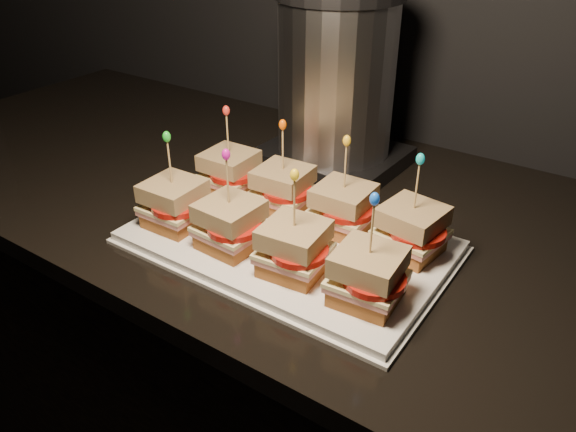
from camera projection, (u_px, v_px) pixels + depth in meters
The scene contains 62 objects.
granite_slab at pixel (462, 261), 0.86m from camera, with size 2.50×0.74×0.03m, color black.
platter at pixel (288, 242), 0.86m from camera, with size 0.47×0.29×0.02m, color white.
platter_rim at pixel (288, 245), 0.86m from camera, with size 0.48×0.30×0.01m, color white.
sandwich_0_bread_bot at pixel (230, 185), 0.98m from camera, with size 0.08×0.08×0.02m, color brown.
sandwich_0_ham at pixel (230, 178), 0.97m from camera, with size 0.09×0.08×0.01m, color #C0665A.
sandwich_0_cheese at pixel (230, 174), 0.97m from camera, with size 0.09×0.09×0.01m, color beige.
sandwich_0_tomato at pixel (233, 173), 0.95m from camera, with size 0.08×0.08×0.01m, color #AB150C.
sandwich_0_bread_top at pixel (229, 160), 0.96m from camera, with size 0.08×0.08×0.03m, color #5F3116.
sandwich_0_pick at pixel (228, 136), 0.93m from camera, with size 0.00×0.00×0.09m, color tan.
sandwich_0_frill at pixel (226, 111), 0.91m from camera, with size 0.01×0.01×0.02m, color red.
sandwich_1_bread_bot at pixel (283, 203), 0.93m from camera, with size 0.08×0.08×0.02m, color brown.
sandwich_1_ham at pixel (283, 195), 0.92m from camera, with size 0.09×0.08×0.01m, color #C0665A.
sandwich_1_cheese at pixel (283, 191), 0.91m from camera, with size 0.09×0.09×0.01m, color beige.
sandwich_1_tomato at pixel (287, 190), 0.90m from camera, with size 0.08×0.08×0.01m, color #AB150C.
sandwich_1_bread_top at pixel (283, 177), 0.90m from camera, with size 0.08×0.08×0.03m, color #5F3116.
sandwich_1_pick at pixel (283, 152), 0.88m from camera, with size 0.00×0.00×0.09m, color tan.
sandwich_1_frill at pixel (283, 125), 0.86m from camera, with size 0.01×0.01×0.02m, color #E75204.
sandwich_2_bread_bot at pixel (342, 223), 0.87m from camera, with size 0.08×0.08×0.02m, color brown.
sandwich_2_ham at pixel (343, 214), 0.86m from camera, with size 0.09×0.08×0.01m, color #C0665A.
sandwich_2_cheese at pixel (343, 210), 0.86m from camera, with size 0.09×0.09×0.01m, color beige.
sandwich_2_tomato at pixel (348, 210), 0.85m from camera, with size 0.08×0.08×0.01m, color #AB150C.
sandwich_2_bread_top at pixel (344, 195), 0.85m from camera, with size 0.08×0.08×0.03m, color #5F3116.
sandwich_2_pick at pixel (345, 169), 0.82m from camera, with size 0.00×0.00×0.09m, color tan.
sandwich_2_frill at pixel (347, 141), 0.80m from camera, with size 0.01×0.01×0.02m, color gold.
sandwich_3_bread_bot at pixel (409, 245), 0.82m from camera, with size 0.08×0.08×0.02m, color brown.
sandwich_3_ham at pixel (410, 236), 0.81m from camera, with size 0.09×0.08×0.01m, color #C0665A.
sandwich_3_cheese at pixel (411, 232), 0.81m from camera, with size 0.09×0.09×0.01m, color beige.
sandwich_3_tomato at pixel (418, 232), 0.79m from camera, with size 0.08×0.08×0.01m, color #AB150C.
sandwich_3_bread_top at pixel (413, 216), 0.79m from camera, with size 0.08×0.08×0.03m, color #5F3116.
sandwich_3_pick at pixel (416, 189), 0.77m from camera, with size 0.00×0.00×0.09m, color tan.
sandwich_3_frill at pixel (420, 159), 0.75m from camera, with size 0.01×0.01×0.02m, color #0FB5B5.
sandwich_4_bread_bot at pixel (176, 218), 0.88m from camera, with size 0.08×0.08×0.02m, color brown.
sandwich_4_ham at pixel (175, 209), 0.88m from camera, with size 0.09×0.08×0.01m, color #C0665A.
sandwich_4_cheese at pixel (175, 205), 0.87m from camera, with size 0.09×0.09×0.01m, color beige.
sandwich_4_tomato at pixel (177, 205), 0.86m from camera, with size 0.08×0.08×0.01m, color #AB150C.
sandwich_4_bread_top at pixel (173, 191), 0.86m from camera, with size 0.08×0.08×0.03m, color #5F3116.
sandwich_4_pick at pixel (170, 165), 0.84m from camera, with size 0.00×0.00×0.09m, color tan.
sandwich_4_frill at pixel (167, 137), 0.81m from camera, with size 0.01×0.01×0.02m, color green.
sandwich_5_bread_bot at pixel (231, 239), 0.83m from camera, with size 0.08×0.08×0.02m, color brown.
sandwich_5_ham at pixel (231, 231), 0.82m from camera, with size 0.09×0.08×0.01m, color #C0665A.
sandwich_5_cheese at pixel (230, 227), 0.82m from camera, with size 0.09×0.09×0.01m, color beige.
sandwich_5_tomato at pixel (234, 226), 0.80m from camera, with size 0.08×0.08×0.01m, color #AB150C.
sandwich_5_bread_top at pixel (229, 211), 0.81m from camera, with size 0.08×0.08×0.03m, color #5F3116.
sandwich_5_pick at pixel (228, 184), 0.78m from camera, with size 0.00×0.00×0.09m, color tan.
sandwich_5_frill at pixel (226, 154), 0.76m from camera, with size 0.01×0.01×0.02m, color #C21298.
sandwich_6_bread_bot at pixel (294, 264), 0.77m from camera, with size 0.08×0.08×0.02m, color brown.
sandwich_6_ham at pixel (294, 255), 0.77m from camera, with size 0.09×0.08×0.01m, color #C0665A.
sandwich_6_cheese at pixel (294, 251), 0.76m from camera, with size 0.09×0.09×0.01m, color beige.
sandwich_6_tomato at pixel (299, 251), 0.75m from camera, with size 0.08×0.08×0.01m, color #AB150C.
sandwich_6_bread_top at pixel (294, 235), 0.75m from camera, with size 0.08×0.08×0.03m, color #5F3116.
sandwich_6_pick at pixel (294, 206), 0.73m from camera, with size 0.00×0.00×0.09m, color tan.
sandwich_6_frill at pixel (295, 175), 0.71m from camera, with size 0.01×0.01×0.02m, color yellow.
sandwich_7_bread_bot at pixel (366, 292), 0.72m from camera, with size 0.08×0.08×0.02m, color brown.
sandwich_7_ham at pixel (367, 283), 0.71m from camera, with size 0.09×0.08×0.01m, color #C0665A.
sandwich_7_cheese at pixel (367, 278), 0.71m from camera, with size 0.09×0.09×0.01m, color beige.
sandwich_7_tomato at pixel (374, 279), 0.70m from camera, with size 0.08×0.08×0.01m, color #AB150C.
sandwich_7_bread_top at pixel (369, 262), 0.70m from camera, with size 0.08×0.08×0.03m, color #5F3116.
sandwich_7_pick at pixel (372, 232), 0.67m from camera, with size 0.00×0.00×0.09m, color tan.
sandwich_7_frill at pixel (375, 199), 0.65m from camera, with size 0.01×0.01×0.02m, color blue.
appliance_base at pixel (333, 157), 1.12m from camera, with size 0.26×0.22×0.03m, color #262628.
appliance_body at pixel (336, 79), 1.04m from camera, with size 0.22×0.22×0.28m, color silver.
appliance at pixel (336, 82), 1.04m from camera, with size 0.26×0.22×0.34m, color silver, non-canonical shape.
Camera 1 is at (0.14, 0.90, 1.40)m, focal length 35.00 mm.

